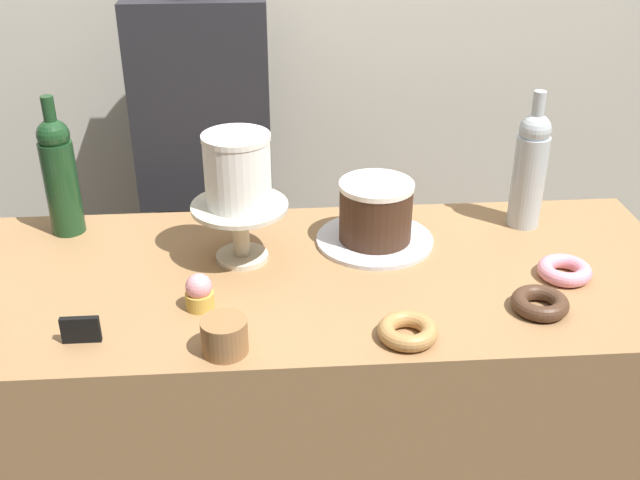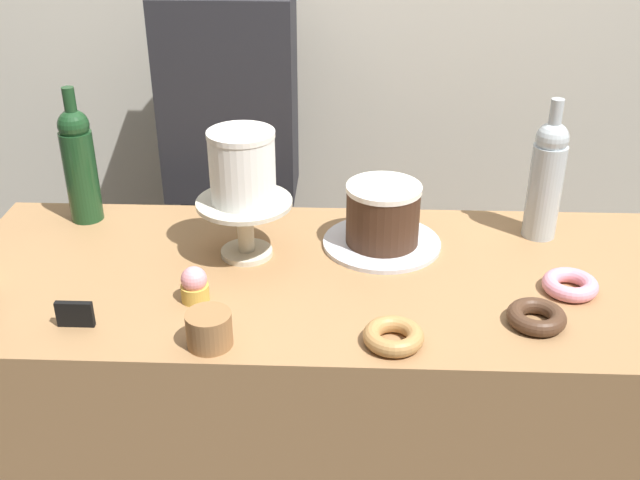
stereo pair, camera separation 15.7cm
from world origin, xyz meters
name	(u,v)px [view 2 (the right image)]	position (x,y,z in m)	size (l,w,h in m)	color
back_wall	(332,11)	(0.00, 0.90, 1.30)	(6.00, 0.05, 2.60)	beige
display_counter	(320,440)	(0.00, 0.00, 0.47)	(1.57, 0.64, 0.94)	#997047
cake_stand_pedestal	(245,218)	(-0.17, 0.08, 1.03)	(0.21, 0.21, 0.13)	beige
white_layer_cake	(242,167)	(-0.17, 0.08, 1.15)	(0.14, 0.14, 0.16)	white
silver_serving_platter	(382,243)	(0.13, 0.13, 0.94)	(0.27, 0.27, 0.01)	silver
chocolate_round_cake	(383,214)	(0.13, 0.13, 1.01)	(0.17, 0.17, 0.14)	#3D2619
wine_bottle_clear	(546,178)	(0.50, 0.20, 1.08)	(0.08, 0.08, 0.33)	#B2BCC1
wine_bottle_green	(79,163)	(-0.57, 0.24, 1.08)	(0.08, 0.08, 0.33)	#193D1E
cupcake_strawberry	(194,285)	(-0.24, -0.11, 0.97)	(0.06, 0.06, 0.07)	gold
donut_pink	(570,285)	(0.51, -0.05, 0.95)	(0.11, 0.11, 0.03)	pink
donut_chocolate	(536,317)	(0.42, -0.17, 0.95)	(0.11, 0.11, 0.03)	#472D1E
donut_maple	(393,336)	(0.14, -0.25, 0.95)	(0.11, 0.11, 0.03)	#B27F47
cookie_stack	(209,329)	(-0.19, -0.26, 0.97)	(0.08, 0.08, 0.07)	olive
price_sign_chalkboard	(75,314)	(-0.45, -0.21, 0.96)	(0.07, 0.01, 0.05)	black
barista_figure	(235,193)	(-0.27, 0.61, 0.84)	(0.36, 0.22, 1.60)	black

